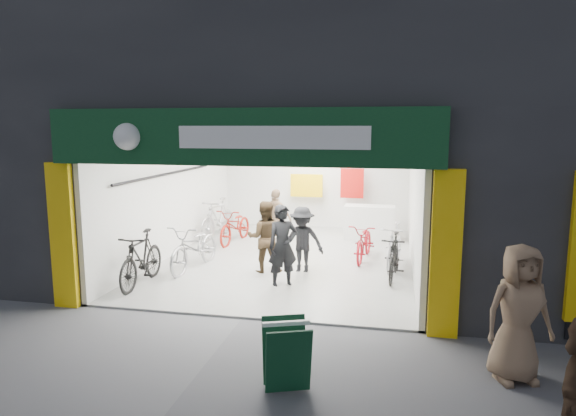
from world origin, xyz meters
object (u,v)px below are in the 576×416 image
(bike_left_front, at_px, (195,247))
(bike_right_front, at_px, (394,257))
(pedestrian_near, at_px, (519,313))
(sandwich_board, at_px, (286,354))

(bike_left_front, xyz_separation_m, bike_right_front, (4.39, 0.15, -0.04))
(pedestrian_near, distance_m, sandwich_board, 2.97)
(bike_left_front, relative_size, sandwich_board, 2.39)
(bike_left_front, relative_size, pedestrian_near, 1.14)
(sandwich_board, bearing_deg, pedestrian_near, -3.87)
(bike_left_front, xyz_separation_m, pedestrian_near, (5.93, -3.94, 0.36))
(bike_left_front, distance_m, bike_right_front, 4.39)
(bike_right_front, bearing_deg, bike_left_front, -172.42)
(pedestrian_near, bearing_deg, bike_right_front, 92.83)
(bike_left_front, xyz_separation_m, sandwich_board, (3.12, -4.78, -0.07))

